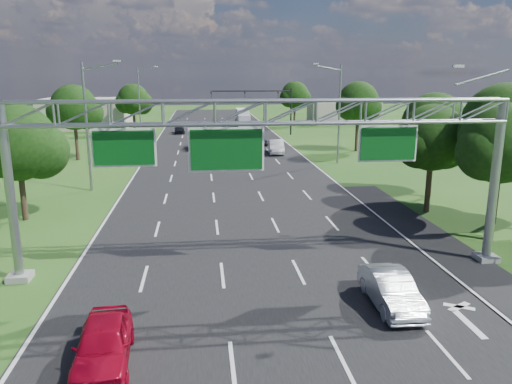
{
  "coord_description": "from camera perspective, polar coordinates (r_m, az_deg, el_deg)",
  "views": [
    {
      "loc": [
        -2.61,
        -10.25,
        9.19
      ],
      "look_at": [
        0.2,
        15.29,
        3.05
      ],
      "focal_mm": 35.0,
      "sensor_mm": 36.0,
      "label": 1
    }
  ],
  "objects": [
    {
      "name": "streetlight_l_far",
      "position": [
        75.84,
        -13.06,
        10.37
      ],
      "size": [
        2.97,
        0.22,
        10.16
      ],
      "color": "gray",
      "rests_on": "ground"
    },
    {
      "name": "box_truck",
      "position": [
        91.55,
        -1.53,
        8.54
      ],
      "size": [
        2.32,
        7.57,
        2.87
      ],
      "rotation": [
        0.0,
        0.0,
        -0.01
      ],
      "color": "silver",
      "rests_on": "ground"
    },
    {
      "name": "streetlight_l_near",
      "position": [
        41.34,
        -18.56,
        7.74
      ],
      "size": [
        2.97,
        0.22,
        10.16
      ],
      "color": "gray",
      "rests_on": "ground"
    },
    {
      "name": "tree_verge_lb",
      "position": [
        56.99,
        -20.02,
        8.84
      ],
      "size": [
        5.76,
        4.8,
        8.06
      ],
      "color": "#2D2116",
      "rests_on": "ground"
    },
    {
      "name": "building_right",
      "position": [
        96.28,
        9.91,
        8.96
      ],
      "size": [
        12.0,
        9.0,
        4.0
      ],
      "primitive_type": "cube",
      "color": "#ACA490",
      "rests_on": "ground"
    },
    {
      "name": "car_queue_d",
      "position": [
        58.71,
        2.34,
        5.19
      ],
      "size": [
        2.05,
        4.86,
        1.56
      ],
      "primitive_type": "imported",
      "rotation": [
        0.0,
        0.0,
        -0.09
      ],
      "color": "#BCBCBC",
      "rests_on": "ground"
    },
    {
      "name": "red_coupe",
      "position": [
        17.41,
        -17.06,
        -16.26
      ],
      "size": [
        2.03,
        4.44,
        1.48
      ],
      "primitive_type": "imported",
      "rotation": [
        0.0,
        0.0,
        0.07
      ],
      "color": "#AA0721",
      "rests_on": "ground"
    },
    {
      "name": "streetlight_r_mid",
      "position": [
        52.27,
        9.3,
        9.3
      ],
      "size": [
        2.97,
        0.22,
        10.16
      ],
      "color": "gray",
      "rests_on": "ground"
    },
    {
      "name": "road_flare",
      "position": [
        28.93,
        20.52,
        -5.98
      ],
      "size": [
        3.0,
        30.0,
        0.02
      ],
      "primitive_type": "cube",
      "color": "black",
      "rests_on": "ground"
    },
    {
      "name": "car_queue_c",
      "position": [
        79.35,
        -8.74,
        7.1
      ],
      "size": [
        1.82,
        3.87,
        1.28
      ],
      "primitive_type": "imported",
      "rotation": [
        0.0,
        0.0,
        0.08
      ],
      "color": "black",
      "rests_on": "ground"
    },
    {
      "name": "tree_cluster_right",
      "position": [
        34.42,
        24.29,
        5.79
      ],
      "size": [
        9.91,
        14.6,
        8.68
      ],
      "color": "#2D2116",
      "rests_on": "ground"
    },
    {
      "name": "sign_gantry",
      "position": [
        22.56,
        1.26,
        7.58
      ],
      "size": [
        23.5,
        1.0,
        9.56
      ],
      "color": "gray",
      "rests_on": "ground"
    },
    {
      "name": "car_queue_b",
      "position": [
        65.44,
        0.25,
        5.87
      ],
      "size": [
        2.34,
        4.27,
        1.13
      ],
      "primitive_type": "imported",
      "rotation": [
        0.0,
        0.0,
        0.12
      ],
      "color": "black",
      "rests_on": "ground"
    },
    {
      "name": "tree_verge_lc",
      "position": [
        81.06,
        -13.79,
        10.08
      ],
      "size": [
        5.76,
        4.8,
        7.62
      ],
      "color": "#2D2116",
      "rests_on": "ground"
    },
    {
      "name": "car_queue_a",
      "position": [
        62.26,
        -6.76,
        5.52
      ],
      "size": [
        2.37,
        5.09,
        1.44
      ],
      "primitive_type": "imported",
      "rotation": [
        0.0,
        0.0,
        0.07
      ],
      "color": "silver",
      "rests_on": "ground"
    },
    {
      "name": "tree_verge_re",
      "position": [
        89.94,
        4.51,
        10.85
      ],
      "size": [
        5.76,
        4.8,
        7.84
      ],
      "color": "#2D2116",
      "rests_on": "ground"
    },
    {
      "name": "traffic_signal",
      "position": [
        76.03,
        1.38,
        10.4
      ],
      "size": [
        12.21,
        0.24,
        7.0
      ],
      "color": "black",
      "rests_on": "ground"
    },
    {
      "name": "tree_verge_rd",
      "position": [
        61.31,
        11.66,
        9.84
      ],
      "size": [
        5.76,
        4.8,
        8.28
      ],
      "color": "#2D2116",
      "rests_on": "ground"
    },
    {
      "name": "tree_verge_la",
      "position": [
        34.5,
        -25.45,
        4.75
      ],
      "size": [
        5.76,
        4.8,
        7.4
      ],
      "color": "#2D2116",
      "rests_on": "ground"
    },
    {
      "name": "ground",
      "position": [
        41.37,
        -2.5,
        0.59
      ],
      "size": [
        220.0,
        220.0,
        0.0
      ],
      "primitive_type": "plane",
      "color": "#1F4B16",
      "rests_on": "ground"
    },
    {
      "name": "building_left",
      "position": [
        90.6,
        -18.83,
        8.5
      ],
      "size": [
        14.0,
        10.0,
        5.0
      ],
      "primitive_type": "cube",
      "color": "#ACA490",
      "rests_on": "ground"
    },
    {
      "name": "road",
      "position": [
        41.37,
        -2.5,
        0.59
      ],
      "size": [
        18.0,
        180.0,
        0.02
      ],
      "primitive_type": "cube",
      "color": "black",
      "rests_on": "ground"
    },
    {
      "name": "silver_sedan",
      "position": [
        21.13,
        15.16,
        -10.73
      ],
      "size": [
        1.56,
        4.34,
        1.42
      ],
      "primitive_type": "imported",
      "rotation": [
        0.0,
        0.0,
        -0.01
      ],
      "color": "silver",
      "rests_on": "ground"
    }
  ]
}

